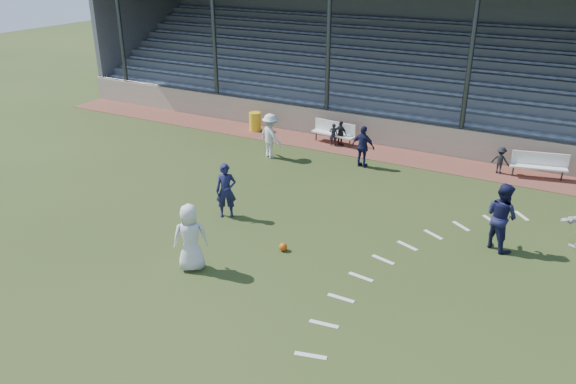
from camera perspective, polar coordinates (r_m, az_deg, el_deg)
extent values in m
plane|color=#2A3917|center=(15.28, -4.53, -7.81)|extent=(90.00, 90.00, 0.00)
cube|color=brown|center=(23.89, 9.23, 3.98)|extent=(34.00, 2.00, 0.02)
cube|color=tan|center=(24.65, 10.16, 5.99)|extent=(34.00, 0.18, 1.20)
cube|color=silver|center=(24.57, 4.57, 5.87)|extent=(2.03, 0.62, 0.06)
cube|color=silver|center=(24.69, 4.80, 6.55)|extent=(1.99, 0.28, 0.54)
cylinder|color=#32353B|center=(25.06, 2.87, 5.72)|extent=(0.06, 0.06, 0.40)
cylinder|color=#32353B|center=(24.25, 6.29, 4.98)|extent=(0.06, 0.06, 0.40)
cube|color=silver|center=(22.73, 24.08, 2.29)|extent=(2.04, 0.84, 0.06)
cube|color=silver|center=(22.86, 24.24, 3.05)|extent=(1.96, 0.51, 0.54)
cylinder|color=#32353B|center=(22.68, 21.88, 2.00)|extent=(0.06, 0.06, 0.40)
cylinder|color=#32353B|center=(22.96, 26.06, 1.52)|extent=(0.06, 0.06, 0.40)
cylinder|color=yellow|center=(26.37, -3.37, 7.16)|extent=(0.54, 0.54, 0.86)
sphere|color=#C3480B|center=(16.03, -0.50, -5.60)|extent=(0.24, 0.24, 0.24)
imported|color=silver|center=(15.03, -9.90, -4.58)|extent=(1.09, 1.03, 1.87)
imported|color=#15163B|center=(17.79, -6.31, 0.14)|extent=(0.78, 0.71, 1.78)
imported|color=#15163B|center=(16.89, 20.85, -2.32)|extent=(1.22, 1.17, 1.99)
imported|color=silver|center=(22.82, -1.78, 5.73)|extent=(1.34, 1.07, 1.82)
imported|color=#15163B|center=(22.00, 7.65, 4.59)|extent=(1.01, 0.52, 1.65)
imported|color=black|center=(24.33, 4.63, 5.84)|extent=(0.43, 0.37, 0.99)
imported|color=black|center=(24.34, 5.38, 5.94)|extent=(0.68, 0.42, 1.08)
imported|color=black|center=(22.68, 20.77, 3.04)|extent=(0.73, 0.49, 1.04)
cube|color=slate|center=(25.15, 10.58, 6.31)|extent=(34.00, 0.80, 1.20)
cube|color=#8493A0|center=(25.05, 10.76, 7.79)|extent=(33.00, 0.28, 0.10)
cube|color=slate|center=(25.82, 11.19, 7.19)|extent=(34.00, 0.80, 1.60)
cube|color=#8493A0|center=(25.69, 11.41, 9.06)|extent=(33.00, 0.28, 0.10)
cube|color=slate|center=(26.50, 11.77, 8.02)|extent=(34.00, 0.80, 2.00)
cube|color=#8493A0|center=(26.34, 12.03, 10.27)|extent=(33.00, 0.28, 0.10)
cube|color=slate|center=(27.19, 12.32, 8.81)|extent=(34.00, 0.80, 2.40)
cube|color=#8493A0|center=(27.00, 12.62, 11.42)|extent=(33.00, 0.28, 0.10)
cube|color=slate|center=(27.89, 12.85, 9.56)|extent=(34.00, 0.80, 2.80)
cube|color=#8493A0|center=(27.68, 13.19, 12.51)|extent=(33.00, 0.28, 0.10)
cube|color=slate|center=(28.60, 13.35, 10.27)|extent=(34.00, 0.80, 3.20)
cube|color=#8493A0|center=(28.37, 13.73, 13.54)|extent=(33.00, 0.28, 0.10)
cube|color=slate|center=(29.31, 13.84, 10.95)|extent=(34.00, 0.80, 3.60)
cube|color=#8493A0|center=(29.07, 14.26, 14.53)|extent=(33.00, 0.28, 0.10)
cube|color=slate|center=(30.03, 14.30, 11.59)|extent=(34.00, 0.80, 4.00)
cube|color=#8493A0|center=(29.78, 14.76, 15.47)|extent=(33.00, 0.28, 0.10)
cube|color=slate|center=(30.75, 14.74, 12.20)|extent=(34.00, 0.80, 4.40)
cube|color=#8493A0|center=(30.50, 15.24, 16.36)|extent=(33.00, 0.28, 0.10)
cube|color=slate|center=(31.15, 15.23, 14.17)|extent=(34.00, 0.40, 6.40)
cube|color=slate|center=(36.00, -14.33, 15.47)|extent=(0.30, 7.80, 6.40)
cylinder|color=#32353B|center=(31.97, -16.51, 14.35)|extent=(0.20, 0.20, 6.50)
cylinder|color=#32353B|center=(28.13, -7.44, 13.92)|extent=(0.20, 0.20, 6.50)
cylinder|color=#32353B|center=(25.14, 4.07, 12.89)|extent=(0.20, 0.20, 6.50)
cylinder|color=#32353B|center=(23.35, 17.80, 10.99)|extent=(0.20, 0.20, 6.50)
cylinder|color=#32353B|center=(24.46, 10.27, 7.43)|extent=(34.00, 0.05, 0.05)
cube|color=silver|center=(19.57, 22.65, -2.24)|extent=(0.54, 0.61, 0.01)
cube|color=silver|center=(18.92, 19.89, -2.68)|extent=(0.59, 0.56, 0.01)
cube|color=silver|center=(18.22, 17.18, -3.33)|extent=(0.64, 0.51, 0.01)
cube|color=silver|center=(17.47, 14.55, -4.21)|extent=(0.67, 0.44, 0.01)
cube|color=silver|center=(16.69, 12.03, -5.35)|extent=(0.70, 0.37, 0.01)
cube|color=silver|center=(15.86, 9.63, -6.79)|extent=(0.71, 0.29, 0.01)
cube|color=silver|center=(15.01, 7.41, -8.55)|extent=(0.71, 0.21, 0.01)
cube|color=silver|center=(14.15, 5.40, -10.68)|extent=(0.70, 0.12, 0.01)
cube|color=silver|center=(13.27, 3.67, -13.23)|extent=(0.71, 0.21, 0.01)
cube|color=silver|center=(12.41, 2.30, -16.27)|extent=(0.71, 0.29, 0.01)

